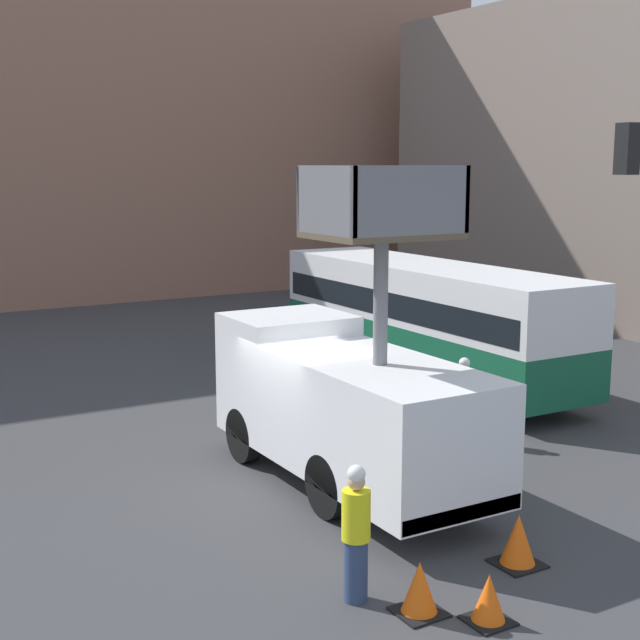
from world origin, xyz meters
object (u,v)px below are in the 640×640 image
at_px(utility_truck, 346,400).
at_px(traffic_cone_mid_road, 518,541).
at_px(traffic_cone_near_truck, 489,600).
at_px(road_worker_directing, 463,400).
at_px(traffic_cone_far_side, 419,589).
at_px(city_bus, 425,313).
at_px(road_worker_near_truck, 356,533).

bearing_deg(utility_truck, traffic_cone_mid_road, -83.17).
bearing_deg(traffic_cone_near_truck, utility_truck, 78.94).
relative_size(road_worker_directing, traffic_cone_mid_road, 2.37).
bearing_deg(traffic_cone_near_truck, traffic_cone_far_side, 135.18).
xyz_separation_m(utility_truck, traffic_cone_near_truck, (-0.97, -4.98, -1.29)).
bearing_deg(city_bus, traffic_cone_near_truck, 139.18).
height_order(city_bus, road_worker_directing, city_bus).
bearing_deg(utility_truck, road_worker_directing, 15.90).
distance_m(utility_truck, road_worker_near_truck, 4.28).
bearing_deg(traffic_cone_far_side, utility_truck, 69.93).
xyz_separation_m(road_worker_near_truck, traffic_cone_near_truck, (1.14, -1.31, -0.64)).
xyz_separation_m(utility_truck, city_bus, (5.95, 5.62, 0.24)).
height_order(traffic_cone_near_truck, traffic_cone_far_side, traffic_cone_far_side).
bearing_deg(traffic_cone_far_side, road_worker_near_truck, 126.87).
bearing_deg(traffic_cone_far_side, traffic_cone_near_truck, -44.82).
xyz_separation_m(city_bus, traffic_cone_mid_road, (-5.48, -9.56, -1.48)).
xyz_separation_m(road_worker_directing, traffic_cone_near_truck, (-4.44, -5.96, -0.59)).
bearing_deg(traffic_cone_mid_road, traffic_cone_far_side, -168.33).
height_order(city_bus, traffic_cone_mid_road, city_bus).
distance_m(road_worker_near_truck, traffic_cone_mid_road, 2.67).
bearing_deg(traffic_cone_near_truck, city_bus, 56.85).
relative_size(city_bus, road_worker_directing, 5.76).
bearing_deg(traffic_cone_far_side, road_worker_directing, 46.58).
relative_size(utility_truck, traffic_cone_mid_road, 8.47).
distance_m(traffic_cone_mid_road, traffic_cone_far_side, 2.11).
height_order(utility_truck, road_worker_near_truck, utility_truck).
height_order(road_worker_near_truck, traffic_cone_mid_road, road_worker_near_truck).
bearing_deg(city_bus, utility_truck, 125.71).
distance_m(road_worker_directing, traffic_cone_mid_road, 5.79).
bearing_deg(traffic_cone_near_truck, road_worker_near_truck, 131.03).
bearing_deg(road_worker_directing, road_worker_near_truck, -151.14).
bearing_deg(traffic_cone_far_side, city_bus, 52.93).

